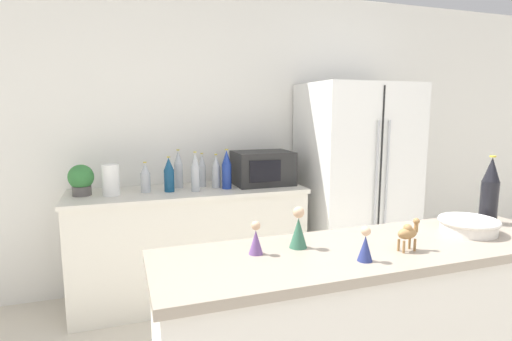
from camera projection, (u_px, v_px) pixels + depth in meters
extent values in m
cube|color=white|center=(235.00, 138.00, 3.57)|extent=(8.00, 0.06, 2.55)
cube|color=silver|center=(190.00, 246.00, 3.24)|extent=(1.81, 0.60, 0.86)
cube|color=silver|center=(189.00, 191.00, 3.17)|extent=(1.84, 0.63, 0.03)
cube|color=white|center=(355.00, 183.00, 3.58)|extent=(0.92, 0.71, 1.75)
cube|color=black|center=(380.00, 190.00, 3.24)|extent=(0.01, 0.01, 1.68)
cylinder|color=#B2B5BA|center=(376.00, 181.00, 3.20)|extent=(0.02, 0.02, 0.96)
cylinder|color=#B2B5BA|center=(387.00, 180.00, 3.23)|extent=(0.02, 0.02, 0.96)
cube|color=gray|center=(373.00, 250.00, 1.55)|extent=(1.71, 0.49, 0.03)
cylinder|color=#595451|center=(82.00, 191.00, 2.93)|extent=(0.13, 0.13, 0.07)
sphere|color=#387F3D|center=(81.00, 177.00, 2.92)|extent=(0.18, 0.18, 0.18)
cylinder|color=white|center=(111.00, 180.00, 2.93)|extent=(0.12, 0.12, 0.23)
cube|color=black|center=(263.00, 168.00, 3.37)|extent=(0.48, 0.36, 0.28)
cube|color=black|center=(265.00, 171.00, 3.18)|extent=(0.26, 0.01, 0.17)
cylinder|color=navy|center=(227.00, 176.00, 3.18)|extent=(0.08, 0.08, 0.20)
cone|color=navy|center=(227.00, 157.00, 3.16)|extent=(0.07, 0.07, 0.11)
cylinder|color=gold|center=(226.00, 150.00, 3.15)|extent=(0.03, 0.03, 0.01)
cylinder|color=#B2B7BC|center=(196.00, 179.00, 3.08)|extent=(0.07, 0.07, 0.19)
cone|color=#B2B7BC|center=(195.00, 160.00, 3.05)|extent=(0.06, 0.06, 0.11)
cylinder|color=gold|center=(195.00, 152.00, 3.04)|extent=(0.02, 0.02, 0.01)
cylinder|color=#B2B7BC|center=(146.00, 183.00, 3.04)|extent=(0.07, 0.07, 0.15)
cone|color=#B2B7BC|center=(145.00, 168.00, 3.02)|extent=(0.07, 0.07, 0.08)
cylinder|color=gold|center=(145.00, 162.00, 3.02)|extent=(0.03, 0.03, 0.01)
cylinder|color=#B2B7BC|center=(202.00, 176.00, 3.28)|extent=(0.06, 0.06, 0.17)
cone|color=#B2B7BC|center=(202.00, 160.00, 3.26)|extent=(0.06, 0.06, 0.10)
cylinder|color=gold|center=(202.00, 153.00, 3.25)|extent=(0.02, 0.02, 0.01)
cylinder|color=navy|center=(169.00, 181.00, 3.07)|extent=(0.08, 0.08, 0.17)
cone|color=navy|center=(169.00, 164.00, 3.05)|extent=(0.07, 0.07, 0.10)
cylinder|color=gold|center=(168.00, 157.00, 3.04)|extent=(0.03, 0.03, 0.01)
cylinder|color=#B2B7BC|center=(216.00, 177.00, 3.23)|extent=(0.07, 0.07, 0.17)
cone|color=#B2B7BC|center=(216.00, 161.00, 3.21)|extent=(0.07, 0.07, 0.10)
cylinder|color=gold|center=(216.00, 154.00, 3.20)|extent=(0.02, 0.02, 0.01)
cylinder|color=#B2B7BC|center=(179.00, 176.00, 3.22)|extent=(0.07, 0.07, 0.19)
cone|color=#B2B7BC|center=(178.00, 157.00, 3.20)|extent=(0.07, 0.07, 0.11)
cylinder|color=gold|center=(178.00, 150.00, 3.19)|extent=(0.02, 0.02, 0.01)
cylinder|color=black|center=(489.00, 202.00, 1.85)|extent=(0.08, 0.08, 0.20)
cone|color=black|center=(492.00, 169.00, 1.82)|extent=(0.07, 0.07, 0.11)
cylinder|color=gold|center=(493.00, 156.00, 1.81)|extent=(0.03, 0.03, 0.01)
cylinder|color=white|center=(468.00, 227.00, 1.72)|extent=(0.23, 0.23, 0.05)
torus|color=white|center=(469.00, 221.00, 1.71)|extent=(0.25, 0.25, 0.02)
ellipsoid|color=olive|center=(407.00, 233.00, 1.48)|extent=(0.09, 0.05, 0.04)
sphere|color=olive|center=(408.00, 228.00, 1.48)|extent=(0.03, 0.03, 0.03)
cylinder|color=olive|center=(416.00, 227.00, 1.50)|extent=(0.02, 0.02, 0.04)
sphere|color=olive|center=(416.00, 221.00, 1.50)|extent=(0.02, 0.02, 0.02)
cylinder|color=olive|center=(409.00, 243.00, 1.51)|extent=(0.01, 0.01, 0.05)
cylinder|color=olive|center=(415.00, 245.00, 1.49)|extent=(0.01, 0.01, 0.05)
cylinder|color=olive|center=(399.00, 245.00, 1.49)|extent=(0.01, 0.01, 0.05)
cylinder|color=olive|center=(404.00, 247.00, 1.47)|extent=(0.01, 0.01, 0.05)
cone|color=#33664C|center=(298.00, 233.00, 1.52)|extent=(0.07, 0.07, 0.12)
sphere|color=tan|center=(299.00, 212.00, 1.51)|extent=(0.04, 0.04, 0.04)
cone|color=#6B4784|center=(256.00, 242.00, 1.46)|extent=(0.05, 0.05, 0.09)
sphere|color=tan|center=(256.00, 226.00, 1.45)|extent=(0.03, 0.03, 0.03)
cone|color=navy|center=(365.00, 248.00, 1.39)|extent=(0.05, 0.05, 0.09)
sphere|color=tan|center=(366.00, 231.00, 1.38)|extent=(0.03, 0.03, 0.03)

